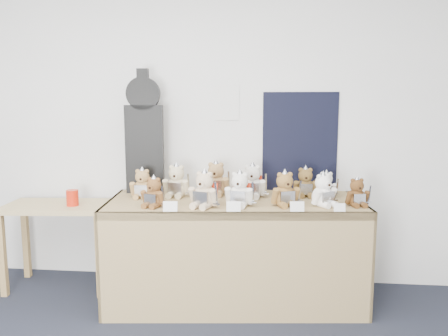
# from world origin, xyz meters

# --- Properties ---
(room_shell) EXTENTS (6.00, 6.00, 6.00)m
(room_shell) POSITION_xyz_m (0.55, 2.49, 1.56)
(room_shell) COLOR silver
(room_shell) RESTS_ON floor
(display_table) EXTENTS (2.02, 1.01, 0.81)m
(display_table) POSITION_xyz_m (0.66, 1.99, 0.64)
(display_table) COLOR olive
(display_table) RESTS_ON floor
(side_table) EXTENTS (0.90, 0.55, 0.72)m
(side_table) POSITION_xyz_m (-0.84, 2.16, 0.60)
(side_table) COLOR tan
(side_table) RESTS_ON floor
(guitar_case) EXTENTS (0.32, 0.13, 1.02)m
(guitar_case) POSITION_xyz_m (-0.12, 2.28, 1.31)
(guitar_case) COLOR black
(guitar_case) RESTS_ON display_table
(navy_board) EXTENTS (0.63, 0.02, 0.84)m
(navy_board) POSITION_xyz_m (1.17, 2.49, 1.23)
(navy_board) COLOR black
(navy_board) RESTS_ON display_table
(red_cup) EXTENTS (0.10, 0.10, 0.13)m
(red_cup) POSITION_xyz_m (-0.69, 2.12, 0.79)
(red_cup) COLOR red
(red_cup) RESTS_ON side_table
(teddy_front_far_left) EXTENTS (0.20, 0.19, 0.25)m
(teddy_front_far_left) POSITION_xyz_m (0.09, 1.77, 0.91)
(teddy_front_far_left) COLOR brown
(teddy_front_far_left) RESTS_ON display_table
(teddy_front_left) EXTENTS (0.24, 0.23, 0.30)m
(teddy_front_left) POSITION_xyz_m (0.45, 1.80, 0.93)
(teddy_front_left) COLOR #CDB291
(teddy_front_left) RESTS_ON display_table
(teddy_front_centre) EXTENTS (0.24, 0.21, 0.29)m
(teddy_front_centre) POSITION_xyz_m (0.70, 1.86, 0.93)
(teddy_front_centre) COLOR silver
(teddy_front_centre) RESTS_ON display_table
(teddy_front_right) EXTENTS (0.24, 0.22, 0.29)m
(teddy_front_right) POSITION_xyz_m (1.03, 1.90, 0.93)
(teddy_front_right) COLOR olive
(teddy_front_right) RESTS_ON display_table
(teddy_front_far_right) EXTENTS (0.22, 0.22, 0.27)m
(teddy_front_far_right) POSITION_xyz_m (1.31, 1.93, 0.92)
(teddy_front_far_right) COLOR white
(teddy_front_far_right) RESTS_ON display_table
(teddy_front_end) EXTENTS (0.20, 0.17, 0.23)m
(teddy_front_end) POSITION_xyz_m (1.55, 1.95, 0.91)
(teddy_front_end) COLOR brown
(teddy_front_end) RESTS_ON display_table
(teddy_back_left) EXTENTS (0.24, 0.20, 0.29)m
(teddy_back_left) POSITION_xyz_m (0.18, 2.14, 0.93)
(teddy_back_left) COLOR beige
(teddy_back_left) RESTS_ON display_table
(teddy_back_centre_left) EXTENTS (0.25, 0.21, 0.31)m
(teddy_back_centre_left) POSITION_xyz_m (0.48, 2.23, 0.94)
(teddy_back_centre_left) COLOR tan
(teddy_back_centre_left) RESTS_ON display_table
(teddy_back_centre_right) EXTENTS (0.24, 0.21, 0.30)m
(teddy_back_centre_right) POSITION_xyz_m (0.78, 2.17, 0.93)
(teddy_back_centre_right) COLOR silver
(teddy_back_centre_right) RESTS_ON display_table
(teddy_back_right) EXTENTS (0.22, 0.18, 0.27)m
(teddy_back_right) POSITION_xyz_m (1.20, 2.24, 0.92)
(teddy_back_right) COLOR brown
(teddy_back_right) RESTS_ON display_table
(teddy_back_end) EXTENTS (0.19, 0.15, 0.23)m
(teddy_back_end) POSITION_xyz_m (1.37, 2.24, 0.91)
(teddy_back_end) COLOR white
(teddy_back_end) RESTS_ON display_table
(teddy_back_far_left) EXTENTS (0.22, 0.18, 0.26)m
(teddy_back_far_left) POSITION_xyz_m (-0.09, 2.07, 0.92)
(teddy_back_far_left) COLOR #A37D4C
(teddy_back_far_left) RESTS_ON display_table
(entry_card_a) EXTENTS (0.10, 0.03, 0.07)m
(entry_card_a) POSITION_xyz_m (0.24, 1.63, 0.85)
(entry_card_a) COLOR silver
(entry_card_a) RESTS_ON display_table
(entry_card_b) EXTENTS (0.10, 0.03, 0.07)m
(entry_card_b) POSITION_xyz_m (0.67, 1.68, 0.85)
(entry_card_b) COLOR silver
(entry_card_b) RESTS_ON display_table
(entry_card_c) EXTENTS (0.10, 0.03, 0.07)m
(entry_card_c) POSITION_xyz_m (1.11, 1.72, 0.85)
(entry_card_c) COLOR silver
(entry_card_c) RESTS_ON display_table
(entry_card_d) EXTENTS (0.08, 0.03, 0.06)m
(entry_card_d) POSITION_xyz_m (1.40, 1.75, 0.84)
(entry_card_d) COLOR silver
(entry_card_d) RESTS_ON display_table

